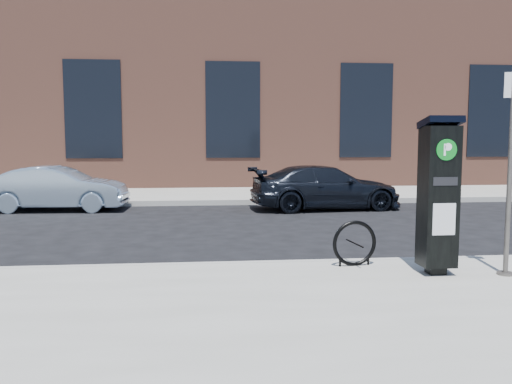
{
  "coord_description": "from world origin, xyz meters",
  "views": [
    {
      "loc": [
        -1.13,
        -8.0,
        2.04
      ],
      "look_at": [
        -0.29,
        0.5,
        1.16
      ],
      "focal_mm": 38.0,
      "sensor_mm": 36.0,
      "label": 1
    }
  ],
  "objects": [
    {
      "name": "curb_near",
      "position": [
        0.0,
        -0.02,
        0.07
      ],
      "size": [
        60.0,
        0.12,
        0.16
      ],
      "primitive_type": "cube",
      "color": "#9E9B93",
      "rests_on": "ground"
    },
    {
      "name": "building",
      "position": [
        -0.0,
        17.0,
        4.15
      ],
      "size": [
        28.0,
        10.05,
        8.25
      ],
      "color": "brown",
      "rests_on": "ground"
    },
    {
      "name": "car_silver",
      "position": [
        -5.1,
        7.25,
        0.61
      ],
      "size": [
        3.76,
        1.43,
        1.23
      ],
      "primitive_type": "imported",
      "rotation": [
        0.0,
        0.0,
        1.53
      ],
      "color": "#94AABD",
      "rests_on": "ground"
    },
    {
      "name": "sidewalk_far",
      "position": [
        0.0,
        14.0,
        0.07
      ],
      "size": [
        60.0,
        12.0,
        0.15
      ],
      "primitive_type": "cube",
      "color": "gray",
      "rests_on": "ground"
    },
    {
      "name": "parking_kiosk",
      "position": [
        2.06,
        -0.96,
        1.26
      ],
      "size": [
        0.5,
        0.44,
        2.16
      ],
      "rotation": [
        0.0,
        0.0,
        0.01
      ],
      "color": "black",
      "rests_on": "sidewalk_near"
    },
    {
      "name": "car_dark",
      "position": [
        2.3,
        6.84,
        0.61
      ],
      "size": [
        4.35,
        2.07,
        1.22
      ],
      "primitive_type": "imported",
      "rotation": [
        0.0,
        0.0,
        1.66
      ],
      "color": "black",
      "rests_on": "ground"
    },
    {
      "name": "curb_far",
      "position": [
        0.0,
        8.02,
        0.07
      ],
      "size": [
        60.0,
        0.12,
        0.16
      ],
      "primitive_type": "cube",
      "color": "#9E9B93",
      "rests_on": "ground"
    },
    {
      "name": "sign_pole",
      "position": [
        2.99,
        -1.11,
        1.53
      ],
      "size": [
        0.24,
        0.22,
        2.79
      ],
      "rotation": [
        0.0,
        0.0,
        -0.37
      ],
      "color": "#524C48",
      "rests_on": "sidewalk_near"
    },
    {
      "name": "ground",
      "position": [
        0.0,
        0.0,
        0.0
      ],
      "size": [
        120.0,
        120.0,
        0.0
      ],
      "primitive_type": "plane",
      "color": "black",
      "rests_on": "ground"
    },
    {
      "name": "bike_rack",
      "position": [
        1.07,
        -0.4,
        0.48
      ],
      "size": [
        0.68,
        0.14,
        0.68
      ],
      "rotation": [
        0.0,
        0.0,
        0.13
      ],
      "color": "black",
      "rests_on": "sidewalk_near"
    }
  ]
}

